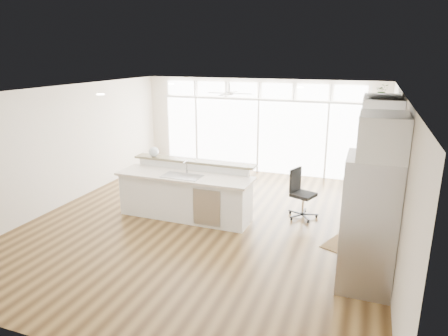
% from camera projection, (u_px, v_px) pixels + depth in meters
% --- Properties ---
extents(floor, '(7.00, 8.00, 0.02)m').
position_uv_depth(floor, '(207.00, 222.00, 8.32)').
color(floor, '#462E15').
rests_on(floor, ground).
extents(ceiling, '(7.00, 8.00, 0.02)m').
position_uv_depth(ceiling, '(206.00, 90.00, 7.57)').
color(ceiling, white).
rests_on(ceiling, wall_back).
extents(wall_back, '(7.00, 0.04, 2.70)m').
position_uv_depth(wall_back, '(259.00, 126.00, 11.56)').
color(wall_back, beige).
rests_on(wall_back, floor).
extents(wall_front, '(7.00, 0.04, 2.70)m').
position_uv_depth(wall_front, '(66.00, 247.00, 4.34)').
color(wall_front, beige).
rests_on(wall_front, floor).
extents(wall_left, '(0.04, 8.00, 2.70)m').
position_uv_depth(wall_left, '(65.00, 146.00, 9.10)').
color(wall_left, beige).
rests_on(wall_left, floor).
extents(wall_right, '(0.04, 8.00, 2.70)m').
position_uv_depth(wall_right, '(396.00, 177.00, 6.79)').
color(wall_right, beige).
rests_on(wall_right, floor).
extents(glass_wall, '(5.80, 0.06, 2.08)m').
position_uv_depth(glass_wall, '(258.00, 137.00, 11.59)').
color(glass_wall, white).
rests_on(glass_wall, wall_back).
extents(transom_row, '(5.90, 0.06, 0.40)m').
position_uv_depth(transom_row, '(260.00, 90.00, 11.22)').
color(transom_row, white).
rests_on(transom_row, wall_back).
extents(desk_window, '(0.04, 0.85, 0.85)m').
position_uv_depth(desk_window, '(394.00, 161.00, 7.02)').
color(desk_window, silver).
rests_on(desk_window, wall_right).
extents(ceiling_fan, '(1.16, 1.16, 0.32)m').
position_uv_depth(ceiling_fan, '(229.00, 89.00, 10.33)').
color(ceiling_fan, silver).
rests_on(ceiling_fan, ceiling).
extents(recessed_lights, '(3.40, 3.00, 0.02)m').
position_uv_depth(recessed_lights, '(209.00, 91.00, 7.76)').
color(recessed_lights, white).
rests_on(recessed_lights, ceiling).
extents(oven_cabinet, '(0.64, 1.20, 2.50)m').
position_uv_depth(oven_cabinet, '(375.00, 156.00, 8.55)').
color(oven_cabinet, white).
rests_on(oven_cabinet, floor).
extents(desk_nook, '(0.72, 1.30, 0.76)m').
position_uv_depth(desk_nook, '(368.00, 220.00, 7.45)').
color(desk_nook, white).
rests_on(desk_nook, floor).
extents(upper_cabinets, '(0.64, 1.30, 0.64)m').
position_uv_depth(upper_cabinets, '(382.00, 115.00, 6.90)').
color(upper_cabinets, white).
rests_on(upper_cabinets, wall_right).
extents(refrigerator, '(0.76, 0.90, 2.00)m').
position_uv_depth(refrigerator, '(369.00, 223.00, 5.80)').
color(refrigerator, '#AAABAF').
rests_on(refrigerator, floor).
extents(fridge_cabinet, '(0.64, 0.90, 0.60)m').
position_uv_depth(fridge_cabinet, '(383.00, 136.00, 5.42)').
color(fridge_cabinet, white).
rests_on(fridge_cabinet, wall_right).
extents(framed_photos, '(0.06, 0.22, 0.80)m').
position_uv_depth(framed_photos, '(392.00, 161.00, 7.62)').
color(framed_photos, black).
rests_on(framed_photos, wall_right).
extents(kitchen_island, '(2.92, 1.13, 1.15)m').
position_uv_depth(kitchen_island, '(185.00, 192.00, 8.40)').
color(kitchen_island, white).
rests_on(kitchen_island, floor).
extents(rug, '(1.19, 1.05, 0.01)m').
position_uv_depth(rug, '(354.00, 249.00, 7.16)').
color(rug, '#3C2713').
rests_on(rug, floor).
extents(office_chair, '(0.69, 0.66, 1.05)m').
position_uv_depth(office_chair, '(303.00, 194.00, 8.39)').
color(office_chair, black).
rests_on(office_chair, floor).
extents(fishbowl, '(0.25, 0.25, 0.22)m').
position_uv_depth(fishbowl, '(154.00, 152.00, 8.89)').
color(fishbowl, silver).
rests_on(fishbowl, kitchen_island).
extents(monitor, '(0.08, 0.49, 0.40)m').
position_uv_depth(monitor, '(366.00, 190.00, 7.32)').
color(monitor, black).
rests_on(monitor, desk_nook).
extents(keyboard, '(0.16, 0.37, 0.02)m').
position_uv_depth(keyboard, '(356.00, 199.00, 7.43)').
color(keyboard, white).
rests_on(keyboard, desk_nook).
extents(potted_plant, '(0.27, 0.29, 0.21)m').
position_uv_depth(potted_plant, '(382.00, 92.00, 8.18)').
color(potted_plant, '#305725').
rests_on(potted_plant, oven_cabinet).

